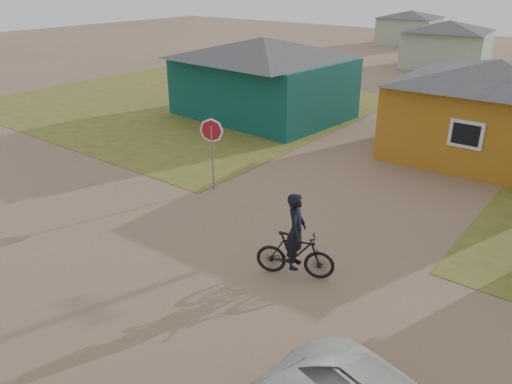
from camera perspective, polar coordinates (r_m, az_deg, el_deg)
ground at (r=12.11m, az=-6.20°, el=-11.03°), size 120.00×120.00×0.00m
grass_nw at (r=29.88m, az=-8.39°, el=10.15°), size 20.00×18.00×0.00m
house_teal at (r=26.21m, az=0.78°, el=13.10°), size 8.93×7.08×4.00m
house_yellow at (r=22.04m, az=25.31°, el=8.68°), size 7.72×6.76×3.90m
house_pale_west at (r=43.33m, az=20.99°, el=15.56°), size 7.04×6.15×3.60m
house_pale_north at (r=57.28m, az=17.10°, el=17.58°), size 6.28×5.81×3.40m
stop_sign at (r=16.74m, az=-5.08°, el=6.17°), size 0.83×0.07×2.53m
cyclist at (r=12.18m, az=4.53°, el=-6.27°), size 2.00×1.29×2.20m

